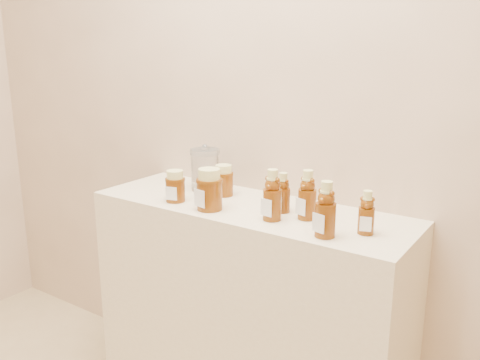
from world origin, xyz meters
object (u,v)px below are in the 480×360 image
Objects in this scene: bear_bottle_front_left at (272,192)px; honey_jar_left at (175,186)px; display_table at (248,318)px; bear_bottle_back_left at (283,190)px; glass_canister at (205,168)px.

honey_jar_left is at bearing -170.24° from bear_bottle_front_left.
honey_jar_left is at bearing -157.11° from display_table.
bear_bottle_back_left reaches higher than honey_jar_left.
display_table is 10.24× the size of honey_jar_left.
display_table is at bearing -164.25° from bear_bottle_back_left.
glass_canister is (-0.26, 0.08, 0.54)m from display_table.
display_table is 0.55m from bear_bottle_back_left.
honey_jar_left is at bearing -151.20° from bear_bottle_back_left.
bear_bottle_back_left reaches higher than display_table.
glass_canister is (-0.40, 0.07, 0.01)m from bear_bottle_back_left.
honey_jar_left is (-0.40, -0.02, -0.04)m from bear_bottle_front_left.
bear_bottle_front_left reaches higher than honey_jar_left.
glass_canister is at bearing 75.11° from honey_jar_left.
bear_bottle_back_left is 0.81× the size of bear_bottle_front_left.
bear_bottle_front_left is (0.01, -0.09, 0.02)m from bear_bottle_back_left.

